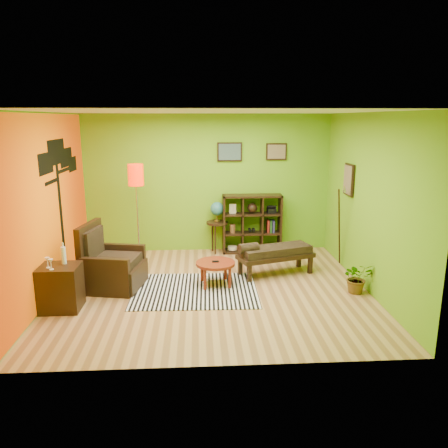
{
  "coord_description": "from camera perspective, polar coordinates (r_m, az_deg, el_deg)",
  "views": [
    {
      "loc": [
        -0.21,
        -6.63,
        2.7
      ],
      "look_at": [
        0.21,
        0.18,
        1.05
      ],
      "focal_mm": 35.0,
      "sensor_mm": 36.0,
      "label": 1
    }
  ],
  "objects": [
    {
      "name": "side_cabinet",
      "position": [
        6.78,
        -20.55,
        -7.74
      ],
      "size": [
        0.56,
        0.51,
        0.97
      ],
      "color": "black",
      "rests_on": "ground"
    },
    {
      "name": "zebra_rug",
      "position": [
        7.14,
        -3.76,
        -8.6
      ],
      "size": [
        2.02,
        1.57,
        0.01
      ],
      "primitive_type": "cube",
      "rotation": [
        0.0,
        0.0,
        -0.02
      ],
      "color": "white",
      "rests_on": "ground"
    },
    {
      "name": "room_shell",
      "position": [
        6.7,
        -2.51,
        5.87
      ],
      "size": [
        5.04,
        4.54,
        2.82
      ],
      "color": "#6CB219",
      "rests_on": "ground"
    },
    {
      "name": "armchair",
      "position": [
        7.4,
        -14.63,
        -5.6
      ],
      "size": [
        1.02,
        1.02,
        1.07
      ],
      "color": "black",
      "rests_on": "ground"
    },
    {
      "name": "bench",
      "position": [
        7.75,
        6.51,
        -3.75
      ],
      "size": [
        1.43,
        0.87,
        0.63
      ],
      "color": "black",
      "rests_on": "ground"
    },
    {
      "name": "ground",
      "position": [
        7.16,
        -1.61,
        -8.57
      ],
      "size": [
        5.0,
        5.0,
        0.0
      ],
      "primitive_type": "plane",
      "color": "tan",
      "rests_on": "ground"
    },
    {
      "name": "globe_table",
      "position": [
        8.87,
        -0.91,
        1.25
      ],
      "size": [
        0.43,
        0.43,
        1.06
      ],
      "color": "black",
      "rests_on": "ground"
    },
    {
      "name": "cube_shelf",
      "position": [
        8.98,
        3.76,
        0.04
      ],
      "size": [
        1.2,
        0.35,
        1.2
      ],
      "color": "black",
      "rests_on": "ground"
    },
    {
      "name": "floor_lamp",
      "position": [
        8.09,
        -11.4,
        5.11
      ],
      "size": [
        0.29,
        0.29,
        1.91
      ],
      "color": "silver",
      "rests_on": "ground"
    },
    {
      "name": "coffee_table",
      "position": [
        7.24,
        -1.12,
        -5.4
      ],
      "size": [
        0.65,
        0.65,
        0.42
      ],
      "color": "maroon",
      "rests_on": "ground"
    },
    {
      "name": "potted_plant",
      "position": [
        7.29,
        16.97,
        -7.11
      ],
      "size": [
        0.46,
        0.51,
        0.39
      ],
      "primitive_type": "imported",
      "rotation": [
        0.0,
        0.0,
        0.01
      ],
      "color": "#26661E",
      "rests_on": "ground"
    }
  ]
}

